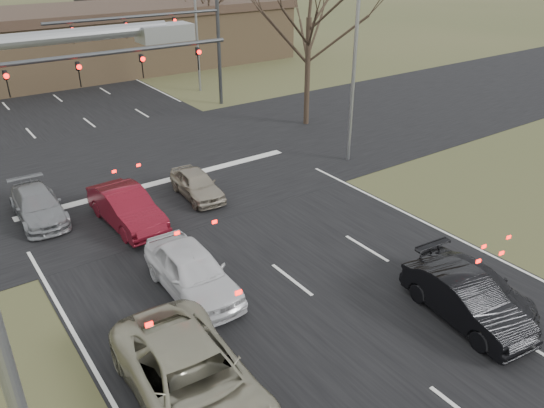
{
  "coord_description": "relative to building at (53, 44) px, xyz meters",
  "views": [
    {
      "loc": [
        -9.14,
        -8.74,
        10.33
      ],
      "look_at": [
        0.48,
        4.82,
        2.0
      ],
      "focal_mm": 35.0,
      "sensor_mm": 36.0,
      "label": 1
    }
  ],
  "objects": [
    {
      "name": "building",
      "position": [
        0.0,
        0.0,
        0.0
      ],
      "size": [
        42.4,
        10.4,
        5.3
      ],
      "color": "olive",
      "rests_on": "ground"
    },
    {
      "name": "car_white_sedan",
      "position": [
        -5.0,
        -33.64,
        -1.89
      ],
      "size": [
        1.97,
        4.62,
        1.56
      ],
      "primitive_type": "imported",
      "rotation": [
        0.0,
        0.0,
        -0.03
      ],
      "color": "silver",
      "rests_on": "ground"
    },
    {
      "name": "ground",
      "position": [
        -2.0,
        -38.0,
        -2.67
      ],
      "size": [
        360.0,
        360.0,
        0.0
      ],
      "primitive_type": "plane",
      "color": "#414726",
      "rests_on": "ground"
    },
    {
      "name": "streetlight_right_far",
      "position": [
        7.32,
        -11.0,
        2.92
      ],
      "size": [
        2.34,
        0.25,
        10.0
      ],
      "color": "gray",
      "rests_on": "ground"
    },
    {
      "name": "road_cross",
      "position": [
        -2.0,
        -23.0,
        -2.65
      ],
      "size": [
        200.0,
        14.0,
        0.02
      ],
      "primitive_type": "cube",
      "color": "black",
      "rests_on": "ground"
    },
    {
      "name": "car_black_hatch",
      "position": [
        1.0,
        -39.63,
        -1.96
      ],
      "size": [
        2.06,
        4.44,
        1.41
      ],
      "primitive_type": "imported",
      "rotation": [
        0.0,
        0.0,
        -0.14
      ],
      "color": "black",
      "rests_on": "ground"
    },
    {
      "name": "mast_arm_near",
      "position": [
        -7.23,
        -25.0,
        2.41
      ],
      "size": [
        12.12,
        0.24,
        8.0
      ],
      "color": "#383A3D",
      "rests_on": "ground"
    },
    {
      "name": "car_grey_ahead",
      "position": [
        -7.8,
        -25.5,
        -2.05
      ],
      "size": [
        1.82,
        4.27,
        1.23
      ],
      "primitive_type": "imported",
      "rotation": [
        0.0,
        0.0,
        -0.02
      ],
      "color": "gray",
      "rests_on": "ground"
    },
    {
      "name": "car_silver_ahead",
      "position": [
        -1.5,
        -27.38,
        -2.06
      ],
      "size": [
        1.67,
        3.65,
        1.22
      ],
      "primitive_type": "imported",
      "rotation": [
        0.0,
        0.0,
        -0.07
      ],
      "color": "#9D947F",
      "rests_on": "ground"
    },
    {
      "name": "car_charcoal_sedan",
      "position": [
        2.0,
        -39.26,
        -2.07
      ],
      "size": [
        2.05,
        4.26,
        1.2
      ],
      "primitive_type": "imported",
      "rotation": [
        0.0,
        0.0,
        -0.09
      ],
      "color": "black",
      "rests_on": "ground"
    },
    {
      "name": "streetlight_right_near",
      "position": [
        6.82,
        -28.0,
        2.92
      ],
      "size": [
        2.34,
        0.25,
        10.0
      ],
      "color": "gray",
      "rests_on": "ground"
    },
    {
      "name": "car_red_ahead",
      "position": [
        -5.0,
        -28.05,
        -1.92
      ],
      "size": [
        1.83,
        4.6,
        1.49
      ],
      "primitive_type": "imported",
      "rotation": [
        0.0,
        0.0,
        0.06
      ],
      "color": "maroon",
      "rests_on": "ground"
    },
    {
      "name": "mast_arm_far",
      "position": [
        4.18,
        -15.0,
        2.35
      ],
      "size": [
        11.12,
        0.24,
        8.0
      ],
      "color": "#383A3D",
      "rests_on": "ground"
    },
    {
      "name": "car_silver_suv",
      "position": [
        -7.2,
        -37.86,
        -1.86
      ],
      "size": [
        3.02,
        5.93,
        1.6
      ],
      "primitive_type": "imported",
      "rotation": [
        0.0,
        0.0,
        -0.06
      ],
      "color": "#9F9B81",
      "rests_on": "ground"
    }
  ]
}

